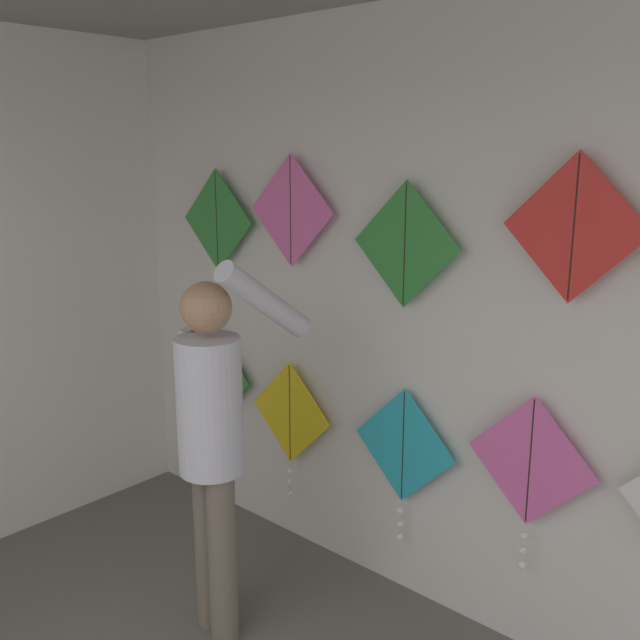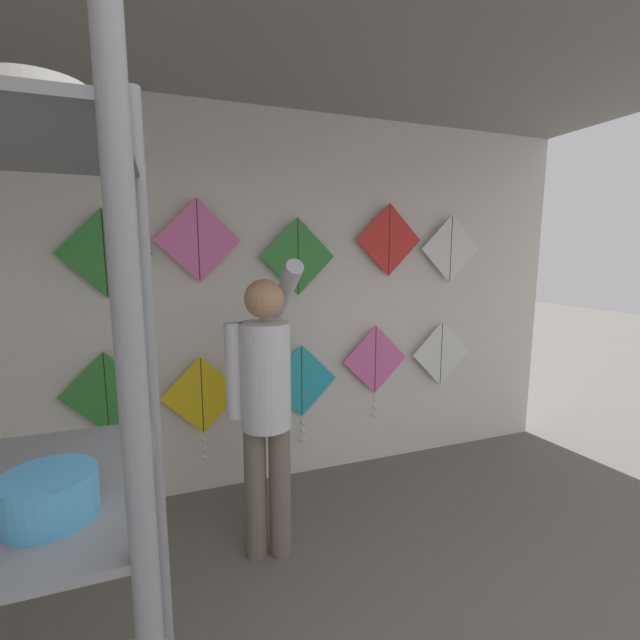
# 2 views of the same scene
# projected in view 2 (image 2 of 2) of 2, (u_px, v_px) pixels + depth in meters

# --- Properties ---
(back_panel) EXTENTS (4.77, 0.06, 2.80)m
(back_panel) POSITION_uv_depth(u_px,v_px,m) (296.00, 302.00, 3.31)
(back_panel) COLOR silver
(back_panel) RESTS_ON ground
(shopkeeper) EXTENTS (0.43, 0.57, 1.75)m
(shopkeeper) POSITION_uv_depth(u_px,v_px,m) (265.00, 395.00, 2.42)
(shopkeeper) COLOR #726656
(shopkeeper) RESTS_ON ground
(kite_0) EXTENTS (0.57, 0.01, 0.57)m
(kite_0) POSITION_uv_depth(u_px,v_px,m) (106.00, 393.00, 2.85)
(kite_0) COLOR #338C38
(kite_1) EXTENTS (0.57, 0.04, 0.78)m
(kite_1) POSITION_uv_depth(u_px,v_px,m) (202.00, 400.00, 3.08)
(kite_1) COLOR yellow
(kite_2) EXTENTS (0.57, 0.04, 0.78)m
(kite_2) POSITION_uv_depth(u_px,v_px,m) (302.00, 386.00, 3.33)
(kite_2) COLOR #28B2C6
(kite_3) EXTENTS (0.57, 0.04, 0.78)m
(kite_3) POSITION_uv_depth(u_px,v_px,m) (375.00, 364.00, 3.53)
(kite_3) COLOR pink
(kite_4) EXTENTS (0.57, 0.01, 0.57)m
(kite_4) POSITION_uv_depth(u_px,v_px,m) (441.00, 353.00, 3.74)
(kite_4) COLOR white
(kite_5) EXTENTS (0.57, 0.01, 0.57)m
(kite_5) POSITION_uv_depth(u_px,v_px,m) (105.00, 253.00, 2.73)
(kite_5) COLOR #338C38
(kite_6) EXTENTS (0.57, 0.01, 0.57)m
(kite_6) POSITION_uv_depth(u_px,v_px,m) (198.00, 240.00, 2.91)
(kite_6) COLOR pink
(kite_7) EXTENTS (0.57, 0.01, 0.57)m
(kite_7) POSITION_uv_depth(u_px,v_px,m) (298.00, 257.00, 3.17)
(kite_7) COLOR #338C38
(kite_8) EXTENTS (0.57, 0.01, 0.57)m
(kite_8) POSITION_uv_depth(u_px,v_px,m) (389.00, 240.00, 3.41)
(kite_8) COLOR red
(kite_9) EXTENTS (0.57, 0.01, 0.57)m
(kite_9) POSITION_uv_depth(u_px,v_px,m) (451.00, 249.00, 3.62)
(kite_9) COLOR white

